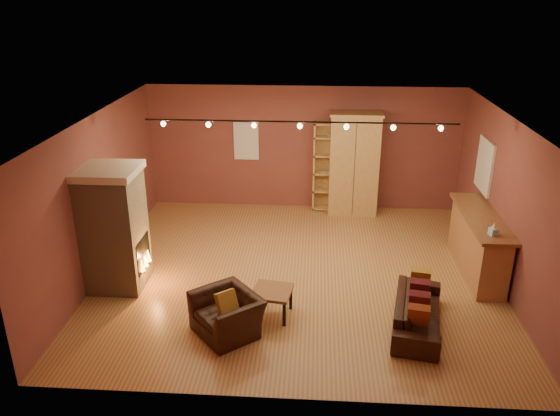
# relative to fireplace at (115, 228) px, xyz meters

# --- Properties ---
(floor) EXTENTS (7.00, 7.00, 0.00)m
(floor) POSITION_rel_fireplace_xyz_m (3.04, 0.60, -1.06)
(floor) COLOR #946234
(floor) RESTS_ON ground
(ceiling) EXTENTS (7.00, 7.00, 0.00)m
(ceiling) POSITION_rel_fireplace_xyz_m (3.04, 0.60, 1.74)
(ceiling) COLOR brown
(ceiling) RESTS_ON back_wall
(back_wall) EXTENTS (7.00, 0.02, 2.80)m
(back_wall) POSITION_rel_fireplace_xyz_m (3.04, 3.85, 0.34)
(back_wall) COLOR brown
(back_wall) RESTS_ON floor
(left_wall) EXTENTS (0.02, 6.50, 2.80)m
(left_wall) POSITION_rel_fireplace_xyz_m (-0.46, 0.60, 0.34)
(left_wall) COLOR brown
(left_wall) RESTS_ON floor
(right_wall) EXTENTS (0.02, 6.50, 2.80)m
(right_wall) POSITION_rel_fireplace_xyz_m (6.54, 0.60, 0.34)
(right_wall) COLOR brown
(right_wall) RESTS_ON floor
(fireplace) EXTENTS (1.01, 0.98, 2.12)m
(fireplace) POSITION_rel_fireplace_xyz_m (0.00, 0.00, 0.00)
(fireplace) COLOR tan
(fireplace) RESTS_ON floor
(back_window) EXTENTS (0.56, 0.04, 0.86)m
(back_window) POSITION_rel_fireplace_xyz_m (1.74, 3.83, 0.49)
(back_window) COLOR white
(back_window) RESTS_ON back_wall
(bookcase) EXTENTS (0.83, 0.32, 2.04)m
(bookcase) POSITION_rel_fireplace_xyz_m (3.68, 3.74, -0.02)
(bookcase) COLOR tan
(bookcase) RESTS_ON floor
(armoire) EXTENTS (1.13, 0.65, 2.30)m
(armoire) POSITION_rel_fireplace_xyz_m (4.16, 3.56, 0.10)
(armoire) COLOR tan
(armoire) RESTS_ON floor
(bar_counter) EXTENTS (0.61, 2.27, 1.09)m
(bar_counter) POSITION_rel_fireplace_xyz_m (6.24, 0.89, -0.51)
(bar_counter) COLOR tan
(bar_counter) RESTS_ON floor
(tissue_box) EXTENTS (0.14, 0.14, 0.22)m
(tissue_box) POSITION_rel_fireplace_xyz_m (6.19, 0.09, 0.12)
(tissue_box) COLOR #91CEE8
(tissue_box) RESTS_ON bar_counter
(right_window) EXTENTS (0.05, 0.90, 1.00)m
(right_window) POSITION_rel_fireplace_xyz_m (6.51, 2.00, 0.59)
(right_window) COLOR white
(right_window) RESTS_ON right_wall
(loveseat) EXTENTS (0.82, 1.77, 0.73)m
(loveseat) POSITION_rel_fireplace_xyz_m (4.91, -0.95, -0.71)
(loveseat) COLOR black
(loveseat) RESTS_ON floor
(armchair) EXTENTS (1.09, 1.12, 0.83)m
(armchair) POSITION_rel_fireplace_xyz_m (2.07, -1.28, -0.64)
(armchair) COLOR black
(armchair) RESTS_ON floor
(coffee_table) EXTENTS (0.67, 0.67, 0.45)m
(coffee_table) POSITION_rel_fireplace_xyz_m (2.70, -0.78, -0.68)
(coffee_table) COLOR brown
(coffee_table) RESTS_ON floor
(track_rail) EXTENTS (5.20, 0.09, 0.13)m
(track_rail) POSITION_rel_fireplace_xyz_m (3.04, 0.80, 1.62)
(track_rail) COLOR black
(track_rail) RESTS_ON ceiling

